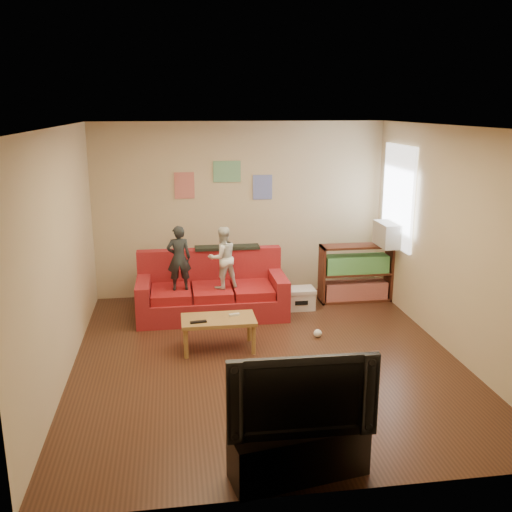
{
  "coord_description": "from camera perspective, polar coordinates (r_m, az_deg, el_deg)",
  "views": [
    {
      "loc": [
        -1.03,
        -6.2,
        2.91
      ],
      "look_at": [
        0.0,
        0.8,
        1.05
      ],
      "focal_mm": 40.0,
      "sensor_mm": 36.0,
      "label": 1
    }
  ],
  "objects": [
    {
      "name": "ac_unit",
      "position": [
        8.65,
        13.07,
        2.12
      ],
      "size": [
        0.28,
        0.55,
        0.35
      ],
      "primitive_type": "cube",
      "color": "#B7B2A3",
      "rests_on": "window"
    },
    {
      "name": "bookshelf",
      "position": [
        8.87,
        9.92,
        -1.98
      ],
      "size": [
        1.1,
        0.33,
        0.88
      ],
      "color": "#4B2114",
      "rests_on": "ground"
    },
    {
      "name": "child_a",
      "position": [
        7.89,
        -7.72,
        -0.21
      ],
      "size": [
        0.34,
        0.23,
        0.91
      ],
      "primitive_type": "imported",
      "rotation": [
        0.0,
        0.0,
        3.19
      ],
      "color": "black",
      "rests_on": "sofa"
    },
    {
      "name": "artwork_right",
      "position": [
        8.88,
        0.66,
        6.89
      ],
      "size": [
        0.3,
        0.01,
        0.38
      ],
      "primitive_type": "cube",
      "color": "#727FCC",
      "rests_on": "room_shell"
    },
    {
      "name": "tv_stand",
      "position": [
        4.88,
        4.28,
        -18.97
      ],
      "size": [
        1.16,
        0.56,
        0.42
      ],
      "primitive_type": "cube",
      "rotation": [
        0.0,
        0.0,
        0.17
      ],
      "color": "black",
      "rests_on": "ground"
    },
    {
      "name": "window",
      "position": [
        8.59,
        14.03,
        5.79
      ],
      "size": [
        0.04,
        1.08,
        1.48
      ],
      "primitive_type": "cube",
      "color": "white",
      "rests_on": "room_shell"
    },
    {
      "name": "coffee_table",
      "position": [
        7.04,
        -3.77,
        -6.66
      ],
      "size": [
        0.9,
        0.5,
        0.41
      ],
      "color": "#A1763B",
      "rests_on": "ground"
    },
    {
      "name": "game_controller",
      "position": [
        7.07,
        -2.19,
        -5.89
      ],
      "size": [
        0.14,
        0.07,
        0.03
      ],
      "primitive_type": "cube",
      "rotation": [
        0.0,
        0.0,
        0.23
      ],
      "color": "silver",
      "rests_on": "coffee_table"
    },
    {
      "name": "file_box",
      "position": [
        8.49,
        4.33,
        -4.23
      ],
      "size": [
        0.45,
        0.34,
        0.31
      ],
      "color": "silver",
      "rests_on": "ground"
    },
    {
      "name": "remote",
      "position": [
        6.89,
        -5.79,
        -6.57
      ],
      "size": [
        0.2,
        0.08,
        0.02
      ],
      "primitive_type": "cube",
      "rotation": [
        0.0,
        0.0,
        0.14
      ],
      "color": "black",
      "rests_on": "coffee_table"
    },
    {
      "name": "room_shell",
      "position": [
        6.48,
        1.03,
        0.79
      ],
      "size": [
        4.52,
        5.02,
        2.72
      ],
      "color": "#472819",
      "rests_on": "ground"
    },
    {
      "name": "child_b",
      "position": [
        7.92,
        -3.37,
        -0.17
      ],
      "size": [
        0.51,
        0.46,
        0.87
      ],
      "primitive_type": "imported",
      "rotation": [
        0.0,
        0.0,
        3.5
      ],
      "color": "silver",
      "rests_on": "sofa"
    },
    {
      "name": "tissue",
      "position": [
        7.52,
        6.19,
        -7.69
      ],
      "size": [
        0.12,
        0.12,
        0.1
      ],
      "primitive_type": "sphere",
      "rotation": [
        0.0,
        0.0,
        0.16
      ],
      "color": "white",
      "rests_on": "ground"
    },
    {
      "name": "artwork_left",
      "position": [
        8.76,
        -7.17,
        7.01
      ],
      "size": [
        0.3,
        0.01,
        0.4
      ],
      "primitive_type": "cube",
      "color": "#D87266",
      "rests_on": "room_shell"
    },
    {
      "name": "sofa",
      "position": [
        8.24,
        -4.45,
        -3.72
      ],
      "size": [
        2.1,
        0.97,
        0.92
      ],
      "color": "maroon",
      "rests_on": "ground"
    },
    {
      "name": "television",
      "position": [
        4.59,
        4.41,
        -13.27
      ],
      "size": [
        1.18,
        0.18,
        0.68
      ],
      "primitive_type": "imported",
      "rotation": [
        0.0,
        0.0,
        -0.02
      ],
      "color": "black",
      "rests_on": "tv_stand"
    },
    {
      "name": "artwork_center",
      "position": [
        8.78,
        -2.92,
        8.43
      ],
      "size": [
        0.42,
        0.01,
        0.32
      ],
      "primitive_type": "cube",
      "color": "#72B27F",
      "rests_on": "room_shell"
    }
  ]
}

